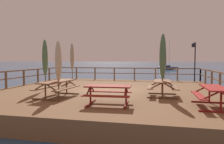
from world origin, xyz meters
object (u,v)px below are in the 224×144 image
(picnic_table_back_left, at_px, (108,91))
(picnic_table_front_right, at_px, (215,93))
(picnic_table_mid_left, at_px, (162,85))
(picnic_table_back_right, at_px, (57,85))
(patio_umbrella_short_back, at_px, (45,58))
(patio_umbrella_short_front, at_px, (72,57))
(sailboat_distant, at_px, (168,68))
(lamp_post_hooked, at_px, (194,56))
(patio_umbrella_tall_back_left, at_px, (163,57))
(patio_umbrella_tall_front, at_px, (164,60))
(patio_umbrella_short_mid, at_px, (58,61))

(picnic_table_back_left, bearing_deg, picnic_table_front_right, 5.69)
(picnic_table_back_left, relative_size, picnic_table_mid_left, 1.14)
(picnic_table_front_right, bearing_deg, picnic_table_back_right, 173.45)
(picnic_table_back_left, height_order, patio_umbrella_short_back, patio_umbrella_short_back)
(patio_umbrella_short_front, relative_size, sailboat_distant, 0.41)
(patio_umbrella_short_front, height_order, lamp_post_hooked, lamp_post_hooked)
(patio_umbrella_tall_back_left, xyz_separation_m, patio_umbrella_tall_front, (0.28, 5.50, -0.15))
(picnic_table_mid_left, distance_m, lamp_post_hooked, 7.82)
(picnic_table_front_right, height_order, patio_umbrella_tall_front, patio_umbrella_tall_front)
(picnic_table_mid_left, xyz_separation_m, lamp_post_hooked, (2.68, 7.18, 1.56))
(picnic_table_front_right, relative_size, patio_umbrella_tall_back_left, 0.66)
(patio_umbrella_short_back, bearing_deg, picnic_table_front_right, -17.12)
(patio_umbrella_short_front, bearing_deg, picnic_table_back_right, -72.24)
(picnic_table_front_right, distance_m, patio_umbrella_tall_back_left, 3.03)
(patio_umbrella_tall_back_left, xyz_separation_m, lamp_post_hooked, (2.68, 7.22, 0.18))
(patio_umbrella_tall_back_left, height_order, patio_umbrella_short_front, patio_umbrella_short_front)
(patio_umbrella_tall_back_left, height_order, lamp_post_hooked, lamp_post_hooked)
(picnic_table_front_right, distance_m, patio_umbrella_short_mid, 6.89)
(patio_umbrella_short_mid, bearing_deg, patio_umbrella_tall_back_left, 13.08)
(picnic_table_mid_left, relative_size, lamp_post_hooked, 0.51)
(picnic_table_back_left, bearing_deg, patio_umbrella_tall_front, 72.74)
(picnic_table_back_right, relative_size, patio_umbrella_short_back, 0.78)
(patio_umbrella_tall_front, distance_m, sailboat_distant, 41.13)
(picnic_table_back_left, xyz_separation_m, picnic_table_mid_left, (2.16, 2.41, -0.01))
(picnic_table_back_left, height_order, lamp_post_hooked, lamp_post_hooked)
(patio_umbrella_tall_front, relative_size, sailboat_distant, 0.36)
(patio_umbrella_short_mid, relative_size, sailboat_distant, 0.35)
(picnic_table_back_right, height_order, sailboat_distant, sailboat_distant)
(patio_umbrella_short_mid, distance_m, patio_umbrella_short_front, 7.67)
(picnic_table_mid_left, bearing_deg, patio_umbrella_short_mid, -166.51)
(picnic_table_back_left, relative_size, patio_umbrella_short_mid, 0.69)
(picnic_table_front_right, bearing_deg, patio_umbrella_short_mid, 172.98)
(picnic_table_mid_left, distance_m, patio_umbrella_tall_back_left, 1.39)
(patio_umbrella_short_back, height_order, sailboat_distant, sailboat_distant)
(picnic_table_back_left, relative_size, picnic_table_back_right, 0.81)
(sailboat_distant, bearing_deg, picnic_table_back_right, -99.27)
(patio_umbrella_short_front, distance_m, lamp_post_hooked, 10.05)
(picnic_table_back_left, bearing_deg, patio_umbrella_short_front, 121.24)
(picnic_table_back_right, bearing_deg, patio_umbrella_tall_back_left, 13.42)
(picnic_table_mid_left, height_order, lamp_post_hooked, lamp_post_hooked)
(patio_umbrella_short_front, xyz_separation_m, sailboat_distant, (10.13, 40.37, -2.27))
(picnic_table_mid_left, xyz_separation_m, patio_umbrella_short_front, (-7.32, 6.09, 1.48))
(picnic_table_mid_left, relative_size, sailboat_distant, 0.21)
(patio_umbrella_short_back, bearing_deg, picnic_table_mid_left, -5.24)
(sailboat_distant, bearing_deg, picnic_table_mid_left, -93.46)
(patio_umbrella_short_back, distance_m, patio_umbrella_tall_back_left, 6.68)
(patio_umbrella_short_back, distance_m, lamp_post_hooked, 11.41)
(picnic_table_front_right, xyz_separation_m, patio_umbrella_short_mid, (-6.75, 0.83, 1.16))
(patio_umbrella_short_back, xyz_separation_m, patio_umbrella_tall_back_left, (6.65, -0.65, 0.05))
(patio_umbrella_short_back, height_order, lamp_post_hooked, lamp_post_hooked)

